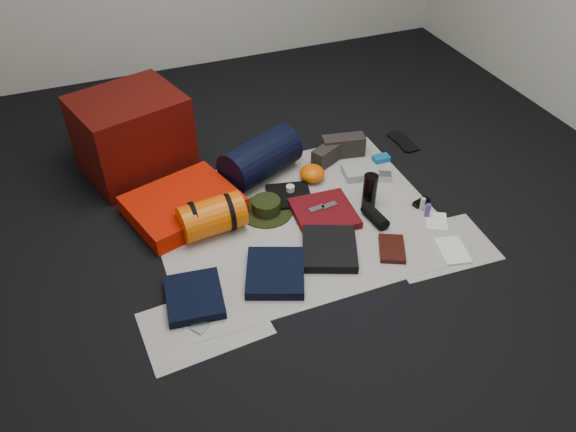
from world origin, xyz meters
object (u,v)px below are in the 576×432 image
object	(u,v)px
red_cabinet	(132,135)
paperback_book	(392,249)
sleeping_pad	(183,205)
water_bottle	(370,191)
compact_camera	(382,176)
stuff_sack	(212,217)
navy_duffel	(260,158)

from	to	relation	value
red_cabinet	paperback_book	size ratio (longest dim) A/B	2.97
red_cabinet	sleeping_pad	distance (m)	0.61
red_cabinet	sleeping_pad	bearing A→B (deg)	-89.59
water_bottle	compact_camera	size ratio (longest dim) A/B	1.92
stuff_sack	paperback_book	distance (m)	1.01
water_bottle	stuff_sack	bearing A→B (deg)	173.26
compact_camera	paperback_book	bearing A→B (deg)	-90.23
stuff_sack	paperback_book	world-z (taller)	stuff_sack
stuff_sack	navy_duffel	bearing A→B (deg)	43.43
navy_duffel	red_cabinet	bearing A→B (deg)	127.63
navy_duffel	paperback_book	xyz separation A→B (m)	(0.43, -0.92, -0.12)
sleeping_pad	paperback_book	distance (m)	1.23
red_cabinet	stuff_sack	bearing A→B (deg)	-86.37
red_cabinet	stuff_sack	xyz separation A→B (m)	(0.29, -0.78, -0.15)
stuff_sack	compact_camera	distance (m)	1.14
compact_camera	stuff_sack	bearing A→B (deg)	-151.68
sleeping_pad	compact_camera	xyz separation A→B (m)	(1.25, -0.14, -0.03)
paperback_book	sleeping_pad	bearing A→B (deg)	168.52
sleeping_pad	stuff_sack	size ratio (longest dim) A/B	1.69
navy_duffel	compact_camera	xyz separation A→B (m)	(0.70, -0.32, -0.11)
stuff_sack	paperback_book	bearing A→B (deg)	-30.79
navy_duffel	sleeping_pad	bearing A→B (deg)	173.46
red_cabinet	navy_duffel	world-z (taller)	red_cabinet
red_cabinet	compact_camera	size ratio (longest dim) A/B	5.61
compact_camera	sleeping_pad	bearing A→B (deg)	-162.28
red_cabinet	water_bottle	world-z (taller)	red_cabinet
red_cabinet	sleeping_pad	size ratio (longest dim) A/B	1.03
compact_camera	red_cabinet	bearing A→B (deg)	178.06
red_cabinet	navy_duffel	distance (m)	0.81
water_bottle	paperback_book	xyz separation A→B (m)	(-0.07, -0.40, -0.09)
red_cabinet	water_bottle	distance (m)	1.51
navy_duffel	paperback_book	bearing A→B (deg)	-89.85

